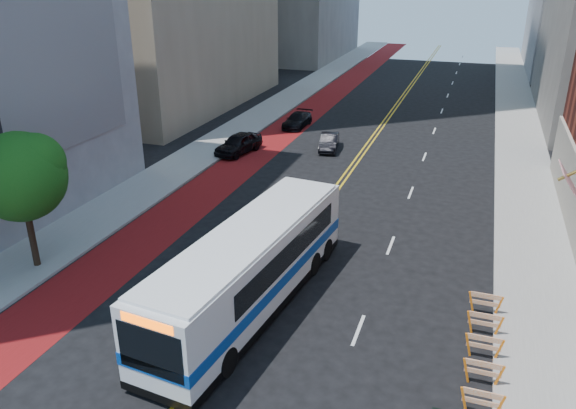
% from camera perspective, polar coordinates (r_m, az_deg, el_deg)
% --- Properties ---
extents(ground, '(160.00, 160.00, 0.00)m').
position_cam_1_polar(ground, '(20.56, -10.72, -19.13)').
color(ground, black).
rests_on(ground, ground).
extents(sidewalk_left, '(4.00, 140.00, 0.15)m').
position_cam_1_polar(sidewalk_left, '(49.40, -6.12, 6.89)').
color(sidewalk_left, gray).
rests_on(sidewalk_left, ground).
extents(sidewalk_right, '(4.00, 140.00, 0.15)m').
position_cam_1_polar(sidewalk_right, '(45.21, 22.78, 3.66)').
color(sidewalk_right, gray).
rests_on(sidewalk_right, ground).
extents(bus_lane_paint, '(3.60, 140.00, 0.01)m').
position_cam_1_polar(bus_lane_paint, '(47.95, -1.85, 6.42)').
color(bus_lane_paint, maroon).
rests_on(bus_lane_paint, ground).
extents(center_line_inner, '(0.14, 140.00, 0.01)m').
position_cam_1_polar(center_line_inner, '(45.86, 7.49, 5.46)').
color(center_line_inner, gold).
rests_on(center_line_inner, ground).
extents(center_line_outer, '(0.14, 140.00, 0.01)m').
position_cam_1_polar(center_line_outer, '(45.80, 7.93, 5.41)').
color(center_line_outer, gold).
rests_on(center_line_outer, ground).
extents(lane_dashes, '(0.14, 98.20, 0.01)m').
position_cam_1_polar(lane_dashes, '(52.87, 14.64, 7.27)').
color(lane_dashes, silver).
rests_on(lane_dashes, ground).
extents(construction_barriers, '(1.42, 10.91, 1.00)m').
position_cam_1_polar(construction_barriers, '(20.94, 19.16, -16.83)').
color(construction_barriers, orange).
rests_on(construction_barriers, ground).
extents(street_tree, '(4.20, 4.20, 6.70)m').
position_cam_1_polar(street_tree, '(28.60, -25.48, 2.89)').
color(street_tree, black).
rests_on(street_tree, sidewalk_left).
extents(transit_bus, '(4.40, 13.67, 3.69)m').
position_cam_1_polar(transit_bus, '(24.04, -3.67, -6.26)').
color(transit_bus, white).
rests_on(transit_bus, ground).
extents(car_a, '(2.82, 4.97, 1.60)m').
position_cam_1_polar(car_a, '(44.80, -5.04, 6.21)').
color(car_a, black).
rests_on(car_a, ground).
extents(car_b, '(1.99, 4.08, 1.29)m').
position_cam_1_polar(car_b, '(45.69, 4.20, 6.37)').
color(car_b, black).
rests_on(car_b, ground).
extents(car_c, '(1.96, 4.47, 1.28)m').
position_cam_1_polar(car_c, '(52.28, 0.95, 8.56)').
color(car_c, black).
rests_on(car_c, ground).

